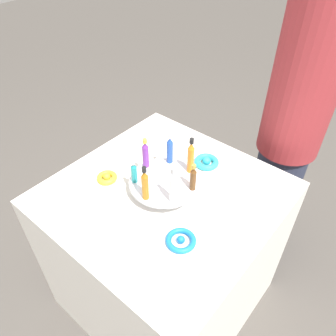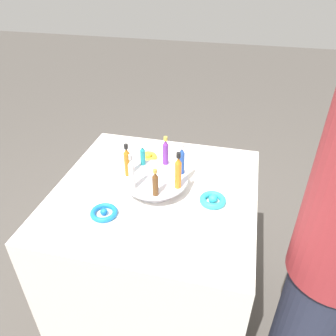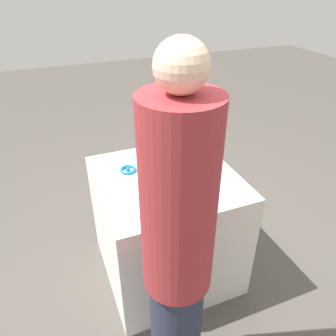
{
  "view_description": "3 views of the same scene",
  "coord_description": "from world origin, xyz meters",
  "px_view_note": "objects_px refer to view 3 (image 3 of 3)",
  "views": [
    {
      "loc": [
        0.67,
        0.58,
        1.67
      ],
      "look_at": [
        -0.01,
        0.0,
        0.89
      ],
      "focal_mm": 35.0,
      "sensor_mm": 36.0,
      "label": 1
    },
    {
      "loc": [
        -0.3,
        1.03,
        1.59
      ],
      "look_at": [
        -0.06,
        0.02,
        0.9
      ],
      "focal_mm": 35.0,
      "sensor_mm": 36.0,
      "label": 2
    },
    {
      "loc": [
        -1.52,
        0.6,
        1.84
      ],
      "look_at": [
        -0.14,
        0.05,
        0.92
      ],
      "focal_mm": 35.0,
      "sensor_mm": 36.0,
      "label": 3
    }
  ],
  "objects_px": {
    "bottle_purple": "(185,157)",
    "bottle_teal": "(174,153)",
    "bottle_clear": "(148,155)",
    "bottle_blue": "(182,165)",
    "bottle_amber": "(158,150)",
    "bottle_orange": "(166,167)",
    "ribbon_bow_blue": "(128,170)",
    "ribbon_bow_gold": "(193,160)",
    "person_figure": "(177,254)",
    "ribbon_bow_teal": "(178,198)",
    "display_stand": "(166,171)",
    "bottle_brown": "(151,166)"
  },
  "relations": [
    {
      "from": "bottle_clear",
      "to": "bottle_purple",
      "type": "bearing_deg",
      "value": -111.67
    },
    {
      "from": "bottle_teal",
      "to": "ribbon_bow_gold",
      "type": "distance_m",
      "value": 0.17
    },
    {
      "from": "bottle_blue",
      "to": "ribbon_bow_teal",
      "type": "relative_size",
      "value": 1.29
    },
    {
      "from": "bottle_purple",
      "to": "ribbon_bow_gold",
      "type": "relative_size",
      "value": 1.59
    },
    {
      "from": "display_stand",
      "to": "ribbon_bow_blue",
      "type": "relative_size",
      "value": 2.6
    },
    {
      "from": "bottle_purple",
      "to": "ribbon_bow_teal",
      "type": "distance_m",
      "value": 0.28
    },
    {
      "from": "bottle_blue",
      "to": "person_figure",
      "type": "distance_m",
      "value": 0.62
    },
    {
      "from": "person_figure",
      "to": "bottle_purple",
      "type": "bearing_deg",
      "value": -8.78
    },
    {
      "from": "ribbon_bow_blue",
      "to": "bottle_clear",
      "type": "bearing_deg",
      "value": -128.39
    },
    {
      "from": "bottle_clear",
      "to": "bottle_amber",
      "type": "distance_m",
      "value": 0.1
    },
    {
      "from": "ribbon_bow_teal",
      "to": "person_figure",
      "type": "relative_size",
      "value": 0.06
    },
    {
      "from": "bottle_purple",
      "to": "ribbon_bow_blue",
      "type": "xyz_separation_m",
      "value": [
        0.16,
        0.3,
        -0.11
      ]
    },
    {
      "from": "bottle_orange",
      "to": "bottle_purple",
      "type": "xyz_separation_m",
      "value": [
        0.09,
        -0.15,
        -0.01
      ]
    },
    {
      "from": "bottle_brown",
      "to": "ribbon_bow_blue",
      "type": "relative_size",
      "value": 1.1
    },
    {
      "from": "bottle_blue",
      "to": "bottle_amber",
      "type": "height_order",
      "value": "bottle_amber"
    },
    {
      "from": "ribbon_bow_blue",
      "to": "person_figure",
      "type": "height_order",
      "value": "person_figure"
    },
    {
      "from": "bottle_brown",
      "to": "bottle_blue",
      "type": "relative_size",
      "value": 0.85
    },
    {
      "from": "bottle_blue",
      "to": "bottle_teal",
      "type": "relative_size",
      "value": 1.38
    },
    {
      "from": "bottle_orange",
      "to": "ribbon_bow_gold",
      "type": "relative_size",
      "value": 1.89
    },
    {
      "from": "bottle_amber",
      "to": "ribbon_bow_gold",
      "type": "height_order",
      "value": "bottle_amber"
    },
    {
      "from": "bottle_purple",
      "to": "ribbon_bow_gold",
      "type": "height_order",
      "value": "bottle_purple"
    },
    {
      "from": "ribbon_bow_gold",
      "to": "bottle_amber",
      "type": "bearing_deg",
      "value": 86.34
    },
    {
      "from": "bottle_orange",
      "to": "person_figure",
      "type": "xyz_separation_m",
      "value": [
        -0.56,
        0.17,
        -0.05
      ]
    },
    {
      "from": "ribbon_bow_blue",
      "to": "ribbon_bow_teal",
      "type": "height_order",
      "value": "ribbon_bow_teal"
    },
    {
      "from": "bottle_blue",
      "to": "ribbon_bow_blue",
      "type": "relative_size",
      "value": 1.3
    },
    {
      "from": "bottle_purple",
      "to": "bottle_teal",
      "type": "height_order",
      "value": "bottle_purple"
    },
    {
      "from": "bottle_orange",
      "to": "bottle_blue",
      "type": "relative_size",
      "value": 1.15
    },
    {
      "from": "bottle_clear",
      "to": "ribbon_bow_gold",
      "type": "height_order",
      "value": "bottle_clear"
    },
    {
      "from": "bottle_amber",
      "to": "ribbon_bow_teal",
      "type": "relative_size",
      "value": 1.37
    },
    {
      "from": "ribbon_bow_gold",
      "to": "ribbon_bow_blue",
      "type": "relative_size",
      "value": 0.79
    },
    {
      "from": "bottle_amber",
      "to": "ribbon_bow_teal",
      "type": "bearing_deg",
      "value": 176.73
    },
    {
      "from": "ribbon_bow_teal",
      "to": "ribbon_bow_gold",
      "type": "bearing_deg",
      "value": -36.61
    },
    {
      "from": "bottle_blue",
      "to": "bottle_teal",
      "type": "xyz_separation_m",
      "value": [
        0.17,
        -0.03,
        -0.02
      ]
    },
    {
      "from": "bottle_blue",
      "to": "person_figure",
      "type": "bearing_deg",
      "value": 154.72
    },
    {
      "from": "display_stand",
      "to": "bottle_clear",
      "type": "relative_size",
      "value": 1.75
    },
    {
      "from": "bottle_purple",
      "to": "bottle_teal",
      "type": "distance_m",
      "value": 0.1
    },
    {
      "from": "bottle_brown",
      "to": "bottle_purple",
      "type": "bearing_deg",
      "value": -85.95
    },
    {
      "from": "display_stand",
      "to": "bottle_orange",
      "type": "xyz_separation_m",
      "value": [
        -0.1,
        0.04,
        0.09
      ]
    },
    {
      "from": "ribbon_bow_teal",
      "to": "bottle_blue",
      "type": "bearing_deg",
      "value": -29.95
    },
    {
      "from": "bottle_orange",
      "to": "bottle_teal",
      "type": "height_order",
      "value": "bottle_orange"
    },
    {
      "from": "bottle_brown",
      "to": "ribbon_bow_teal",
      "type": "height_order",
      "value": "bottle_brown"
    },
    {
      "from": "display_stand",
      "to": "bottle_clear",
      "type": "height_order",
      "value": "bottle_clear"
    },
    {
      "from": "bottle_teal",
      "to": "bottle_orange",
      "type": "bearing_deg",
      "value": 145.48
    },
    {
      "from": "ribbon_bow_gold",
      "to": "ribbon_bow_blue",
      "type": "bearing_deg",
      "value": 83.39
    },
    {
      "from": "ribbon_bow_teal",
      "to": "display_stand",
      "type": "bearing_deg",
      "value": -6.61
    },
    {
      "from": "bottle_amber",
      "to": "ribbon_bow_teal",
      "type": "height_order",
      "value": "bottle_amber"
    },
    {
      "from": "bottle_teal",
      "to": "person_figure",
      "type": "bearing_deg",
      "value": 158.29
    },
    {
      "from": "bottle_purple",
      "to": "ribbon_bow_teal",
      "type": "xyz_separation_m",
      "value": [
        -0.22,
        0.14,
        -0.11
      ]
    },
    {
      "from": "bottle_amber",
      "to": "ribbon_bow_teal",
      "type": "xyz_separation_m",
      "value": [
        -0.35,
        0.02,
        -0.11
      ]
    },
    {
      "from": "bottle_blue",
      "to": "bottle_clear",
      "type": "bearing_deg",
      "value": 42.62
    }
  ]
}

